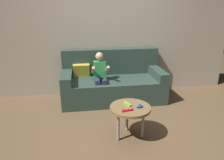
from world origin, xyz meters
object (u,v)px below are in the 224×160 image
object	(u,v)px
coffee_table	(130,110)
nunchuk_blue	(139,106)
couch	(112,83)
person_seated_on_couch	(100,75)
game_remote_lime_near_edge	(127,104)
game_remote_red_far_corner	(127,110)

from	to	relation	value
coffee_table	nunchuk_blue	distance (m)	0.13
couch	person_seated_on_couch	world-z (taller)	person_seated_on_couch
couch	coffee_table	bearing A→B (deg)	-88.71
nunchuk_blue	couch	bearing A→B (deg)	95.70
person_seated_on_couch	game_remote_lime_near_edge	bearing A→B (deg)	-76.82
couch	coffee_table	world-z (taller)	couch
game_remote_red_far_corner	couch	bearing A→B (deg)	88.66
coffee_table	game_remote_lime_near_edge	xyz separation A→B (m)	(-0.02, 0.06, 0.06)
game_remote_red_far_corner	person_seated_on_couch	bearing A→B (deg)	99.74
nunchuk_blue	game_remote_lime_near_edge	bearing A→B (deg)	141.06
couch	game_remote_lime_near_edge	size ratio (longest dim) A/B	12.77
coffee_table	game_remote_red_far_corner	distance (m)	0.14
coffee_table	nunchuk_blue	world-z (taller)	nunchuk_blue
person_seated_on_couch	coffee_table	distance (m)	1.14
game_remote_red_far_corner	nunchuk_blue	bearing A→B (deg)	20.90
coffee_table	game_remote_red_far_corner	bearing A→B (deg)	-118.79
game_remote_lime_near_edge	nunchuk_blue	size ratio (longest dim) A/B	1.55
person_seated_on_couch	nunchuk_blue	distance (m)	1.21
nunchuk_blue	person_seated_on_couch	bearing A→B (deg)	108.01
person_seated_on_couch	nunchuk_blue	size ratio (longest dim) A/B	9.84
couch	nunchuk_blue	bearing A→B (deg)	-84.30
coffee_table	game_remote_lime_near_edge	distance (m)	0.09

